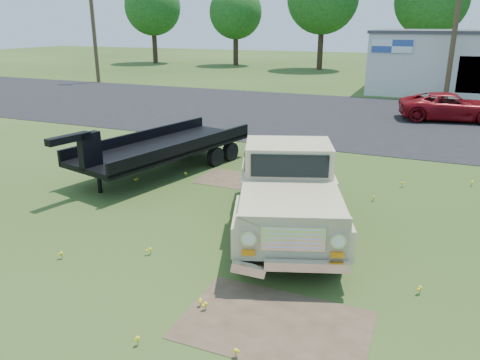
{
  "coord_description": "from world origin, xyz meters",
  "views": [
    {
      "loc": [
        3.45,
        -9.13,
        4.64
      ],
      "look_at": [
        -0.78,
        1.0,
        0.93
      ],
      "focal_mm": 35.0,
      "sensor_mm": 36.0,
      "label": 1
    }
  ],
  "objects": [
    {
      "name": "treeline_b",
      "position": [
        -18.0,
        41.0,
        5.67
      ],
      "size": [
        5.76,
        5.76,
        8.57
      ],
      "color": "#362518",
      "rests_on": "ground"
    },
    {
      "name": "flatbed_trailer",
      "position": [
        -4.48,
        3.45,
        0.92
      ],
      "size": [
        3.85,
        7.12,
        1.85
      ],
      "primitive_type": null,
      "rotation": [
        0.0,
        0.0,
        -0.25
      ],
      "color": "black",
      "rests_on": "ground"
    },
    {
      "name": "dirt_patch_b",
      "position": [
        -2.0,
        3.5,
        0.0
      ],
      "size": [
        2.2,
        1.6,
        0.01
      ],
      "primitive_type": "cube",
      "color": "#4C3828",
      "rests_on": "ground"
    },
    {
      "name": "ground",
      "position": [
        0.0,
        0.0,
        0.0
      ],
      "size": [
        140.0,
        140.0,
        0.0
      ],
      "primitive_type": "plane",
      "color": "#264215",
      "rests_on": "ground"
    },
    {
      "name": "treeline_d",
      "position": [
        2.0,
        40.5,
        6.62
      ],
      "size": [
        6.72,
        6.72,
        10.0
      ],
      "color": "#362518",
      "rests_on": "ground"
    },
    {
      "name": "vintage_pickup_truck",
      "position": [
        0.56,
        0.6,
        1.06
      ],
      "size": [
        4.06,
        6.24,
        2.11
      ],
      "primitive_type": null,
      "rotation": [
        0.0,
        0.0,
        0.34
      ],
      "color": "#D1BA8C",
      "rests_on": "ground"
    },
    {
      "name": "utility_pole_mid",
      "position": [
        4.0,
        22.0,
        4.6
      ],
      "size": [
        1.6,
        0.3,
        9.0
      ],
      "color": "#453320",
      "rests_on": "ground"
    },
    {
      "name": "utility_pole_west",
      "position": [
        -22.0,
        22.0,
        4.6
      ],
      "size": [
        1.6,
        0.3,
        9.0
      ],
      "color": "#453320",
      "rests_on": "ground"
    },
    {
      "name": "treeline_a",
      "position": [
        -28.0,
        40.0,
        6.3
      ],
      "size": [
        6.4,
        6.4,
        9.52
      ],
      "color": "#362518",
      "rests_on": "ground"
    },
    {
      "name": "asphalt_lot",
      "position": [
        0.0,
        15.0,
        0.0
      ],
      "size": [
        90.0,
        14.0,
        0.02
      ],
      "primitive_type": "cube",
      "color": "black",
      "rests_on": "ground"
    },
    {
      "name": "dirt_patch_a",
      "position": [
        1.5,
        -3.0,
        0.0
      ],
      "size": [
        3.0,
        2.0,
        0.01
      ],
      "primitive_type": "cube",
      "color": "#4C3828",
      "rests_on": "ground"
    },
    {
      "name": "red_pickup",
      "position": [
        4.18,
        16.11,
        0.67
      ],
      "size": [
        5.17,
        3.15,
        1.34
      ],
      "primitive_type": "imported",
      "rotation": [
        0.0,
        0.0,
        1.77
      ],
      "color": "maroon",
      "rests_on": "ground"
    }
  ]
}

